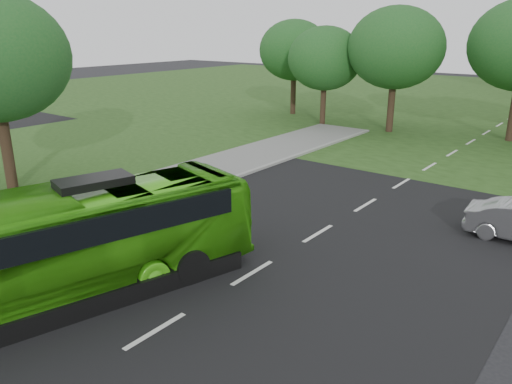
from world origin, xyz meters
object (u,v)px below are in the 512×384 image
tree_park_f (294,50)px  tree_park_b (396,48)px  bus (59,248)px  tree_park_a (325,59)px

tree_park_f → tree_park_b: bearing=-13.1°
tree_park_b → bus: (2.60, -28.47, -4.41)m
tree_park_a → bus: tree_park_a is taller
tree_park_b → bus: size_ratio=0.78×
tree_park_a → tree_park_b: bearing=7.1°
tree_park_b → tree_park_f: 10.47m
tree_park_f → bus: 33.62m
tree_park_a → tree_park_b: tree_park_b is taller
tree_park_a → tree_park_b: 5.45m
tree_park_f → bus: (12.79, -30.85, -3.93)m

